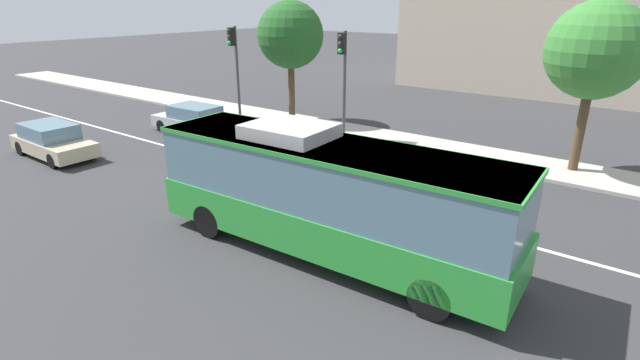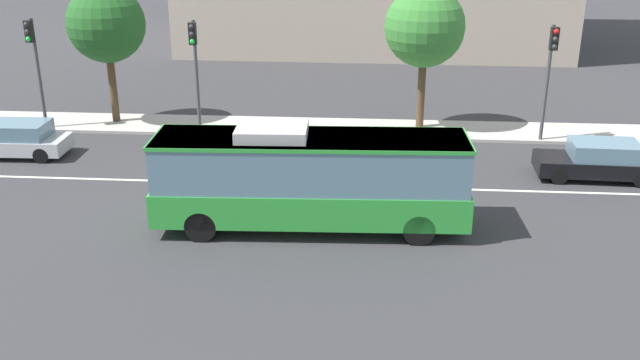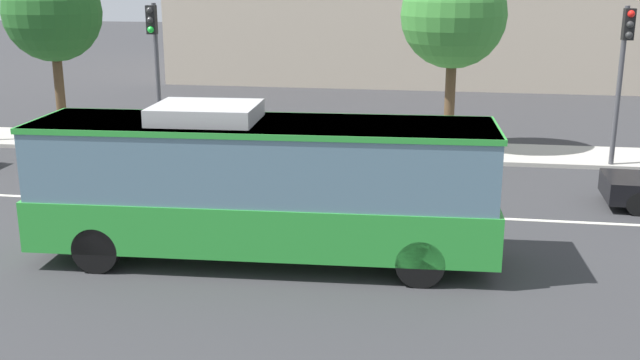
{
  "view_description": "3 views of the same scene",
  "coord_description": "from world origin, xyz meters",
  "px_view_note": "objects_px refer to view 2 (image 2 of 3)",
  "views": [
    {
      "loc": [
        8.86,
        -13.02,
        6.49
      ],
      "look_at": [
        1.13,
        -2.59,
        1.56
      ],
      "focal_mm": 26.55,
      "sensor_mm": 36.0,
      "label": 1
    },
    {
      "loc": [
        4.09,
        -24.56,
        9.84
      ],
      "look_at": [
        2.34,
        -1.56,
        0.84
      ],
      "focal_mm": 39.54,
      "sensor_mm": 36.0,
      "label": 2
    },
    {
      "loc": [
        5.78,
        -18.85,
        6.1
      ],
      "look_at": [
        3.16,
        -1.79,
        1.35
      ],
      "focal_mm": 41.81,
      "sensor_mm": 36.0,
      "label": 3
    }
  ],
  "objects_px": {
    "street_tree_kerbside_centre": "(106,24)",
    "sedan_black": "(599,160)",
    "street_tree_kerbside_left": "(425,27)",
    "transit_bus": "(310,176)",
    "traffic_light_near_corner": "(34,55)",
    "traffic_light_mid_block": "(195,58)",
    "traffic_light_far_corner": "(550,64)",
    "sedan_silver": "(15,139)"
  },
  "relations": [
    {
      "from": "transit_bus",
      "to": "traffic_light_far_corner",
      "type": "xyz_separation_m",
      "value": [
        9.44,
        9.51,
        1.75
      ]
    },
    {
      "from": "traffic_light_mid_block",
      "to": "sedan_silver",
      "type": "bearing_deg",
      "value": -65.49
    },
    {
      "from": "sedan_silver",
      "to": "traffic_light_far_corner",
      "type": "xyz_separation_m",
      "value": [
        22.4,
        3.39,
        2.84
      ]
    },
    {
      "from": "traffic_light_mid_block",
      "to": "street_tree_kerbside_centre",
      "type": "xyz_separation_m",
      "value": [
        -4.43,
        1.48,
        1.19
      ]
    },
    {
      "from": "traffic_light_mid_block",
      "to": "street_tree_kerbside_left",
      "type": "relative_size",
      "value": 0.79
    },
    {
      "from": "sedan_silver",
      "to": "sedan_black",
      "type": "xyz_separation_m",
      "value": [
        23.61,
        -0.81,
        0.0
      ]
    },
    {
      "from": "traffic_light_mid_block",
      "to": "traffic_light_far_corner",
      "type": "height_order",
      "value": "same"
    },
    {
      "from": "transit_bus",
      "to": "sedan_silver",
      "type": "height_order",
      "value": "transit_bus"
    },
    {
      "from": "street_tree_kerbside_left",
      "to": "transit_bus",
      "type": "bearing_deg",
      "value": -110.45
    },
    {
      "from": "transit_bus",
      "to": "sedan_black",
      "type": "distance_m",
      "value": 11.95
    },
    {
      "from": "traffic_light_mid_block",
      "to": "traffic_light_far_corner",
      "type": "bearing_deg",
      "value": 87.96
    },
    {
      "from": "sedan_silver",
      "to": "traffic_light_far_corner",
      "type": "relative_size",
      "value": 0.87
    },
    {
      "from": "street_tree_kerbside_left",
      "to": "street_tree_kerbside_centre",
      "type": "xyz_separation_m",
      "value": [
        -14.56,
        -0.12,
        -0.02
      ]
    },
    {
      "from": "sedan_silver",
      "to": "traffic_light_near_corner",
      "type": "bearing_deg",
      "value": -85.62
    },
    {
      "from": "sedan_silver",
      "to": "traffic_light_mid_block",
      "type": "xyz_separation_m",
      "value": [
        6.99,
        3.46,
        2.84
      ]
    },
    {
      "from": "sedan_silver",
      "to": "street_tree_kerbside_centre",
      "type": "bearing_deg",
      "value": -119.11
    },
    {
      "from": "sedan_black",
      "to": "street_tree_kerbside_left",
      "type": "distance_m",
      "value": 9.63
    },
    {
      "from": "sedan_silver",
      "to": "traffic_light_mid_block",
      "type": "height_order",
      "value": "traffic_light_mid_block"
    },
    {
      "from": "sedan_silver",
      "to": "street_tree_kerbside_centre",
      "type": "xyz_separation_m",
      "value": [
        2.57,
        4.94,
        4.03
      ]
    },
    {
      "from": "traffic_light_near_corner",
      "to": "traffic_light_far_corner",
      "type": "bearing_deg",
      "value": 94.59
    },
    {
      "from": "traffic_light_near_corner",
      "to": "traffic_light_mid_block",
      "type": "bearing_deg",
      "value": 94.37
    },
    {
      "from": "transit_bus",
      "to": "traffic_light_far_corner",
      "type": "height_order",
      "value": "traffic_light_far_corner"
    },
    {
      "from": "sedan_black",
      "to": "traffic_light_near_corner",
      "type": "xyz_separation_m",
      "value": [
        -23.98,
        4.34,
        2.84
      ]
    },
    {
      "from": "street_tree_kerbside_centre",
      "to": "sedan_black",
      "type": "bearing_deg",
      "value": -15.28
    },
    {
      "from": "sedan_silver",
      "to": "traffic_light_far_corner",
      "type": "bearing_deg",
      "value": -173.03
    },
    {
      "from": "sedan_silver",
      "to": "street_tree_kerbside_left",
      "type": "xyz_separation_m",
      "value": [
        17.12,
        5.06,
        4.04
      ]
    },
    {
      "from": "transit_bus",
      "to": "street_tree_kerbside_centre",
      "type": "height_order",
      "value": "street_tree_kerbside_centre"
    },
    {
      "from": "sedan_black",
      "to": "street_tree_kerbside_centre",
      "type": "height_order",
      "value": "street_tree_kerbside_centre"
    },
    {
      "from": "sedan_silver",
      "to": "street_tree_kerbside_left",
      "type": "relative_size",
      "value": 0.69
    },
    {
      "from": "traffic_light_mid_block",
      "to": "traffic_light_far_corner",
      "type": "relative_size",
      "value": 1.0
    },
    {
      "from": "sedan_silver",
      "to": "traffic_light_mid_block",
      "type": "bearing_deg",
      "value": -155.34
    },
    {
      "from": "sedan_silver",
      "to": "street_tree_kerbside_centre",
      "type": "distance_m",
      "value": 6.87
    },
    {
      "from": "traffic_light_near_corner",
      "to": "street_tree_kerbside_centre",
      "type": "relative_size",
      "value": 0.79
    },
    {
      "from": "traffic_light_near_corner",
      "to": "street_tree_kerbside_centre",
      "type": "distance_m",
      "value": 3.47
    },
    {
      "from": "traffic_light_mid_block",
      "to": "traffic_light_near_corner",
      "type": "bearing_deg",
      "value": -92.36
    },
    {
      "from": "sedan_black",
      "to": "street_tree_kerbside_left",
      "type": "bearing_deg",
      "value": -39.88
    },
    {
      "from": "transit_bus",
      "to": "sedan_silver",
      "type": "bearing_deg",
      "value": 152.4
    },
    {
      "from": "street_tree_kerbside_left",
      "to": "street_tree_kerbside_centre",
      "type": "relative_size",
      "value": 1.0
    },
    {
      "from": "sedan_black",
      "to": "sedan_silver",
      "type": "bearing_deg",
      "value": 0.3
    },
    {
      "from": "traffic_light_far_corner",
      "to": "street_tree_kerbside_left",
      "type": "xyz_separation_m",
      "value": [
        -5.27,
        1.67,
        1.2
      ]
    },
    {
      "from": "sedan_black",
      "to": "traffic_light_near_corner",
      "type": "distance_m",
      "value": 24.53
    },
    {
      "from": "traffic_light_near_corner",
      "to": "traffic_light_mid_block",
      "type": "height_order",
      "value": "same"
    }
  ]
}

